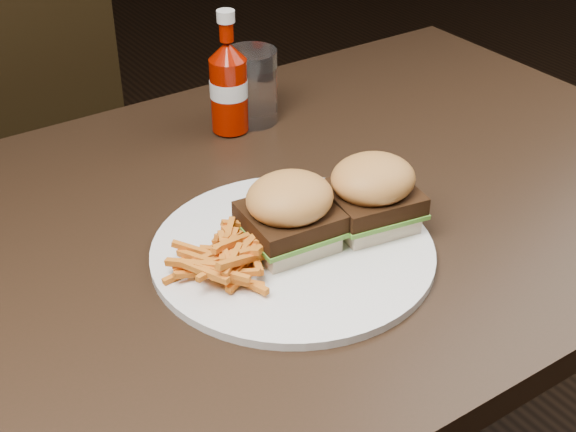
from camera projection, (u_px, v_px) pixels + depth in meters
dining_table at (304, 211)px, 1.09m from camera, size 1.20×0.80×0.04m
plate at (293, 251)px, 0.97m from camera, size 0.34×0.34×0.01m
sandwich_half_a at (290, 237)px, 0.96m from camera, size 0.10×0.10×0.02m
sandwich_half_b at (371, 217)px, 1.00m from camera, size 0.11×0.10×0.02m
fries_pile at (228, 252)px, 0.92m from camera, size 0.12×0.12×0.04m
ketchup_bottle at (229, 95)px, 1.21m from camera, size 0.07×0.07×0.11m
tumbler at (252, 88)px, 1.24m from camera, size 0.09×0.09×0.12m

